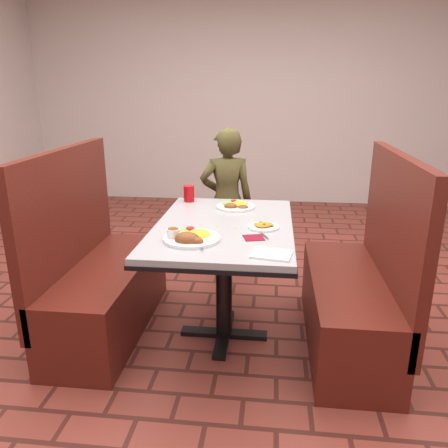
# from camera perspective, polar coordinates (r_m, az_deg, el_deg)

# --- Properties ---
(room) EXTENTS (7.00, 7.04, 2.82)m
(room) POSITION_cam_1_polar(r_m,az_deg,el_deg) (2.48, 0.00, 26.50)
(room) COLOR brown
(room) RESTS_ON ground
(dining_table) EXTENTS (0.81, 1.21, 0.75)m
(dining_table) POSITION_cam_1_polar(r_m,az_deg,el_deg) (2.60, 0.00, -2.02)
(dining_table) COLOR #A9AAAD
(dining_table) RESTS_ON ground
(booth_bench_left) EXTENTS (0.47, 1.20, 1.17)m
(booth_bench_left) POSITION_cam_1_polar(r_m,az_deg,el_deg) (2.92, -15.89, -7.35)
(booth_bench_left) COLOR #5F1F15
(booth_bench_left) RESTS_ON ground
(booth_bench_right) EXTENTS (0.47, 1.20, 1.17)m
(booth_bench_right) POSITION_cam_1_polar(r_m,az_deg,el_deg) (2.76, 16.89, -8.92)
(booth_bench_right) COLOR #5F1F15
(booth_bench_right) RESTS_ON ground
(diner_person) EXTENTS (0.50, 0.38, 1.21)m
(diner_person) POSITION_cam_1_polar(r_m,az_deg,el_deg) (3.66, 0.34, 3.03)
(diner_person) COLOR brown
(diner_person) RESTS_ON ground
(near_dinner_plate) EXTENTS (0.30, 0.30, 0.09)m
(near_dinner_plate) POSITION_cam_1_polar(r_m,az_deg,el_deg) (2.30, -4.42, -1.37)
(near_dinner_plate) COLOR white
(near_dinner_plate) RESTS_ON dining_table
(far_dinner_plate) EXTENTS (0.25, 0.25, 0.06)m
(far_dinner_plate) POSITION_cam_1_polar(r_m,az_deg,el_deg) (2.92, 1.52, 2.59)
(far_dinner_plate) COLOR white
(far_dinner_plate) RESTS_ON dining_table
(plantain_plate) EXTENTS (0.18, 0.18, 0.03)m
(plantain_plate) POSITION_cam_1_polar(r_m,az_deg,el_deg) (2.51, 5.17, -0.26)
(plantain_plate) COLOR white
(plantain_plate) RESTS_ON dining_table
(maroon_napkin) EXTENTS (0.13, 0.13, 0.00)m
(maroon_napkin) POSITION_cam_1_polar(r_m,az_deg,el_deg) (2.34, 3.89, -1.80)
(maroon_napkin) COLOR maroon
(maroon_napkin) RESTS_ON dining_table
(spoon_utensil) EXTENTS (0.06, 0.12, 0.00)m
(spoon_utensil) POSITION_cam_1_polar(r_m,az_deg,el_deg) (2.37, 5.25, -1.48)
(spoon_utensil) COLOR silver
(spoon_utensil) RESTS_ON dining_table
(red_tumbler) EXTENTS (0.07, 0.07, 0.11)m
(red_tumbler) POSITION_cam_1_polar(r_m,az_deg,el_deg) (3.08, -4.60, 3.98)
(red_tumbler) COLOR #B90C11
(red_tumbler) RESTS_ON dining_table
(paper_napkin) EXTENTS (0.21, 0.17, 0.01)m
(paper_napkin) POSITION_cam_1_polar(r_m,az_deg,el_deg) (2.11, 6.21, -3.95)
(paper_napkin) COLOR white
(paper_napkin) RESTS_ON dining_table
(knife_utensil) EXTENTS (0.09, 0.14, 0.00)m
(knife_utensil) POSITION_cam_1_polar(r_m,az_deg,el_deg) (2.27, -3.90, -2.19)
(knife_utensil) COLOR silver
(knife_utensil) RESTS_ON dining_table
(fork_utensil) EXTENTS (0.04, 0.15, 0.00)m
(fork_utensil) POSITION_cam_1_polar(r_m,az_deg,el_deg) (2.21, -2.96, -2.76)
(fork_utensil) COLOR silver
(fork_utensil) RESTS_ON dining_table
(lettuce_shreds) EXTENTS (0.28, 0.32, 0.00)m
(lettuce_shreds) POSITION_cam_1_polar(r_m,az_deg,el_deg) (2.63, 1.02, 0.38)
(lettuce_shreds) COLOR #8CCA50
(lettuce_shreds) RESTS_ON dining_table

